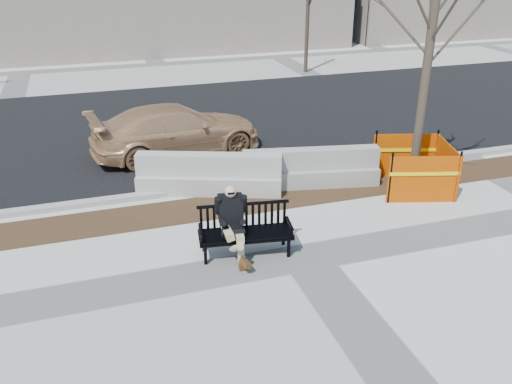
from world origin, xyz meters
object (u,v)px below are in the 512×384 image
at_px(tree_fence, 411,188).
at_px(jersey_barrier_right, 310,185).
at_px(bench, 246,254).
at_px(sedan, 178,153).
at_px(seated_man, 232,253).
at_px(jersey_barrier_left, 210,192).

relative_size(tree_fence, jersey_barrier_right, 1.86).
bearing_deg(bench, sedan, 100.64).
bearing_deg(seated_man, jersey_barrier_right, 51.60).
height_order(seated_man, jersey_barrier_right, seated_man).
xyz_separation_m(bench, seated_man, (-0.24, 0.08, 0.00)).
distance_m(tree_fence, jersey_barrier_right, 2.43).
distance_m(bench, sedan, 5.79).
xyz_separation_m(seated_man, jersey_barrier_left, (0.24, 2.87, 0.00)).
bearing_deg(tree_fence, sedan, 140.08).
bearing_deg(jersey_barrier_left, seated_man, -74.62).
bearing_deg(jersey_barrier_right, sedan, 141.15).
xyz_separation_m(bench, jersey_barrier_left, (0.00, 2.95, 0.00)).
bearing_deg(tree_fence, jersey_barrier_right, 157.21).
height_order(tree_fence, jersey_barrier_right, tree_fence).
height_order(bench, jersey_barrier_right, bench).
distance_m(bench, jersey_barrier_left, 2.95).
bearing_deg(bench, jersey_barrier_left, 98.21).
bearing_deg(jersey_barrier_right, jersey_barrier_left, -176.98).
distance_m(seated_man, jersey_barrier_right, 3.68).
bearing_deg(jersey_barrier_right, bench, -122.05).
relative_size(sedan, jersey_barrier_left, 1.39).
bearing_deg(jersey_barrier_left, jersey_barrier_right, 12.27).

